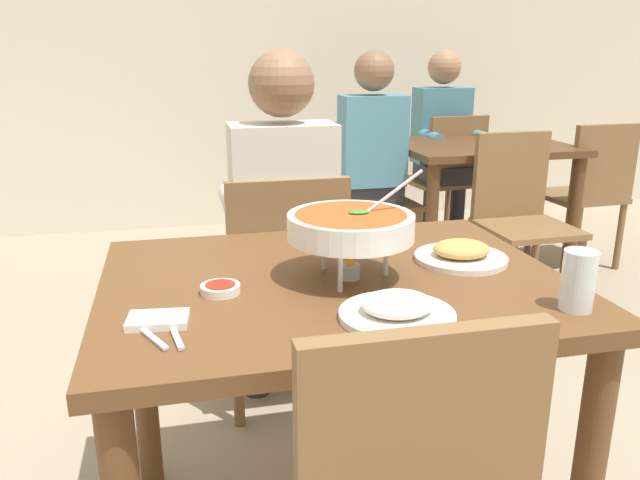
{
  "coord_description": "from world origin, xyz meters",
  "views": [
    {
      "loc": [
        -0.36,
        -1.38,
        1.3
      ],
      "look_at": [
        0.0,
        0.15,
        0.83
      ],
      "focal_mm": 35.05,
      "sensor_mm": 36.0,
      "label": 1
    }
  ],
  "objects_px": {
    "drink_glass": "(578,283)",
    "patron_bg_middle": "(443,137)",
    "curry_bowl": "(351,227)",
    "chair_diner_main": "(284,280)",
    "dining_table_far": "(479,167)",
    "patron_bg_left": "(370,153)",
    "appetizer_plate": "(461,254)",
    "dining_table_main": "(334,325)",
    "chair_bg_right": "(519,210)",
    "chair_bg_left": "(370,188)",
    "diner_main": "(282,214)",
    "chair_bg_middle": "(448,173)",
    "rice_plate": "(397,310)",
    "sauce_dish": "(220,288)",
    "chair_bg_corner": "(589,187)"
  },
  "relations": [
    {
      "from": "chair_bg_corner",
      "to": "appetizer_plate",
      "type": "bearing_deg",
      "value": -133.45
    },
    {
      "from": "dining_table_main",
      "to": "chair_bg_middle",
      "type": "relative_size",
      "value": 1.23
    },
    {
      "from": "dining_table_main",
      "to": "patron_bg_left",
      "type": "bearing_deg",
      "value": 70.06
    },
    {
      "from": "sauce_dish",
      "to": "patron_bg_middle",
      "type": "relative_size",
      "value": 0.07
    },
    {
      "from": "rice_plate",
      "to": "chair_bg_left",
      "type": "xyz_separation_m",
      "value": [
        0.71,
        2.42,
        -0.29
      ]
    },
    {
      "from": "patron_bg_middle",
      "to": "drink_glass",
      "type": "bearing_deg",
      "value": -108.67
    },
    {
      "from": "appetizer_plate",
      "to": "dining_table_main",
      "type": "bearing_deg",
      "value": -173.07
    },
    {
      "from": "chair_diner_main",
      "to": "drink_glass",
      "type": "bearing_deg",
      "value": -66.21
    },
    {
      "from": "chair_bg_middle",
      "to": "sauce_dish",
      "type": "bearing_deg",
      "value": -124.15
    },
    {
      "from": "dining_table_main",
      "to": "curry_bowl",
      "type": "relative_size",
      "value": 3.32
    },
    {
      "from": "chair_bg_middle",
      "to": "patron_bg_middle",
      "type": "xyz_separation_m",
      "value": [
        -0.03,
        0.06,
        0.24
      ]
    },
    {
      "from": "diner_main",
      "to": "patron_bg_middle",
      "type": "bearing_deg",
      "value": 51.86
    },
    {
      "from": "patron_bg_left",
      "to": "chair_bg_right",
      "type": "bearing_deg",
      "value": -40.68
    },
    {
      "from": "drink_glass",
      "to": "chair_bg_middle",
      "type": "bearing_deg",
      "value": 70.5
    },
    {
      "from": "drink_glass",
      "to": "patron_bg_middle",
      "type": "distance_m",
      "value": 3.01
    },
    {
      "from": "chair_diner_main",
      "to": "chair_bg_middle",
      "type": "xyz_separation_m",
      "value": [
        1.44,
        1.77,
        0.0
      ]
    },
    {
      "from": "rice_plate",
      "to": "chair_bg_middle",
      "type": "xyz_separation_m",
      "value": [
        1.37,
        2.75,
        -0.29
      ]
    },
    {
      "from": "dining_table_main",
      "to": "drink_glass",
      "type": "height_order",
      "value": "drink_glass"
    },
    {
      "from": "sauce_dish",
      "to": "chair_bg_corner",
      "type": "relative_size",
      "value": 0.1
    },
    {
      "from": "chair_diner_main",
      "to": "patron_bg_left",
      "type": "relative_size",
      "value": 0.69
    },
    {
      "from": "curry_bowl",
      "to": "patron_bg_left",
      "type": "xyz_separation_m",
      "value": [
        0.69,
        2.03,
        -0.16
      ]
    },
    {
      "from": "chair_bg_left",
      "to": "patron_bg_left",
      "type": "distance_m",
      "value": 0.28
    },
    {
      "from": "dining_table_far",
      "to": "chair_bg_corner",
      "type": "distance_m",
      "value": 0.69
    },
    {
      "from": "diner_main",
      "to": "chair_bg_middle",
      "type": "distance_m",
      "value": 2.27
    },
    {
      "from": "chair_bg_right",
      "to": "patron_bg_middle",
      "type": "distance_m",
      "value": 1.11
    },
    {
      "from": "patron_bg_left",
      "to": "appetizer_plate",
      "type": "bearing_deg",
      "value": -100.84
    },
    {
      "from": "dining_table_far",
      "to": "chair_bg_corner",
      "type": "relative_size",
      "value": 1.11
    },
    {
      "from": "rice_plate",
      "to": "patron_bg_left",
      "type": "height_order",
      "value": "patron_bg_left"
    },
    {
      "from": "diner_main",
      "to": "drink_glass",
      "type": "relative_size",
      "value": 10.08
    },
    {
      "from": "chair_bg_right",
      "to": "curry_bowl",
      "type": "bearing_deg",
      "value": -132.17
    },
    {
      "from": "chair_bg_left",
      "to": "drink_glass",
      "type": "bearing_deg",
      "value": -97.61
    },
    {
      "from": "dining_table_main",
      "to": "diner_main",
      "type": "bearing_deg",
      "value": 90.0
    },
    {
      "from": "dining_table_far",
      "to": "patron_bg_left",
      "type": "bearing_deg",
      "value": 179.97
    },
    {
      "from": "chair_bg_right",
      "to": "chair_bg_corner",
      "type": "xyz_separation_m",
      "value": [
        0.71,
        0.41,
        0.0
      ]
    },
    {
      "from": "chair_diner_main",
      "to": "chair_bg_right",
      "type": "xyz_separation_m",
      "value": [
        1.37,
        0.74,
        0.0
      ]
    },
    {
      "from": "rice_plate",
      "to": "chair_bg_middle",
      "type": "relative_size",
      "value": 0.27
    },
    {
      "from": "dining_table_far",
      "to": "chair_bg_corner",
      "type": "bearing_deg",
      "value": -12.02
    },
    {
      "from": "curry_bowl",
      "to": "rice_plate",
      "type": "height_order",
      "value": "curry_bowl"
    },
    {
      "from": "dining_table_main",
      "to": "patron_bg_left",
      "type": "xyz_separation_m",
      "value": [
        0.73,
        2.01,
        0.1
      ]
    },
    {
      "from": "curry_bowl",
      "to": "patron_bg_middle",
      "type": "height_order",
      "value": "patron_bg_middle"
    },
    {
      "from": "diner_main",
      "to": "sauce_dish",
      "type": "relative_size",
      "value": 14.56
    },
    {
      "from": "chair_diner_main",
      "to": "chair_bg_right",
      "type": "relative_size",
      "value": 1.0
    },
    {
      "from": "diner_main",
      "to": "appetizer_plate",
      "type": "height_order",
      "value": "diner_main"
    },
    {
      "from": "chair_bg_right",
      "to": "chair_bg_left",
      "type": "bearing_deg",
      "value": 130.61
    },
    {
      "from": "chair_bg_left",
      "to": "chair_diner_main",
      "type": "bearing_deg",
      "value": -118.44
    },
    {
      "from": "dining_table_far",
      "to": "diner_main",
      "type": "bearing_deg",
      "value": -138.31
    },
    {
      "from": "chair_diner_main",
      "to": "dining_table_far",
      "type": "height_order",
      "value": "chair_diner_main"
    },
    {
      "from": "sauce_dish",
      "to": "patron_bg_middle",
      "type": "height_order",
      "value": "patron_bg_middle"
    },
    {
      "from": "chair_bg_corner",
      "to": "dining_table_far",
      "type": "bearing_deg",
      "value": 167.98
    },
    {
      "from": "dining_table_main",
      "to": "drink_glass",
      "type": "relative_size",
      "value": 8.5
    }
  ]
}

